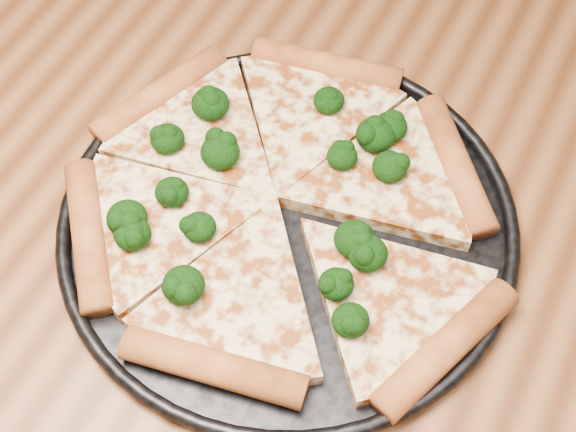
% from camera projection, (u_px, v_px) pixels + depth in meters
% --- Properties ---
extents(dining_table, '(1.20, 0.90, 0.75)m').
position_uv_depth(dining_table, '(261.00, 236.00, 0.80)').
color(dining_table, brown).
rests_on(dining_table, ground).
extents(pizza_pan, '(0.38, 0.38, 0.02)m').
position_uv_depth(pizza_pan, '(288.00, 221.00, 0.69)').
color(pizza_pan, black).
rests_on(pizza_pan, dining_table).
extents(pizza, '(0.39, 0.36, 0.03)m').
position_uv_depth(pizza, '(281.00, 202.00, 0.69)').
color(pizza, '#E1C68A').
rests_on(pizza, pizza_pan).
extents(broccoli_florets, '(0.24, 0.25, 0.03)m').
position_uv_depth(broccoli_florets, '(271.00, 191.00, 0.69)').
color(broccoli_florets, black).
rests_on(broccoli_florets, pizza).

